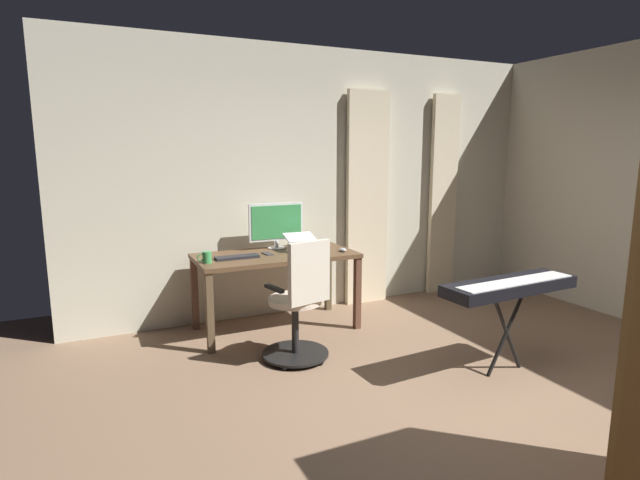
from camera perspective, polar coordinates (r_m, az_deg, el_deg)
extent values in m
plane|color=#81644C|center=(3.55, 21.36, -19.59)|extent=(7.45, 7.45, 0.00)
cube|color=beige|center=(5.47, 0.07, 6.66)|extent=(5.35, 0.10, 2.78)
cube|color=beige|center=(6.22, 13.80, 4.89)|extent=(0.36, 0.06, 2.36)
cube|color=beige|center=(5.63, 5.40, 4.61)|extent=(0.51, 0.06, 2.36)
cube|color=brown|center=(4.81, -5.08, -1.80)|extent=(1.51, 0.73, 0.04)
cube|color=brown|center=(4.90, 4.25, -6.07)|extent=(0.06, 0.06, 0.71)
cube|color=brown|center=(4.41, -12.40, -8.14)|extent=(0.06, 0.06, 0.71)
cube|color=brown|center=(5.46, 0.91, -4.35)|extent=(0.06, 0.06, 0.71)
cube|color=brown|center=(5.02, -14.05, -5.95)|extent=(0.06, 0.06, 0.71)
cylinder|color=black|center=(4.33, -2.81, -12.73)|extent=(0.56, 0.56, 0.02)
sphere|color=black|center=(4.47, -0.03, -12.14)|extent=(0.05, 0.05, 0.05)
sphere|color=black|center=(4.56, -3.76, -11.71)|extent=(0.05, 0.05, 0.05)
sphere|color=black|center=(4.34, -6.29, -12.89)|extent=(0.05, 0.05, 0.05)
sphere|color=black|center=(4.11, -4.02, -14.25)|extent=(0.05, 0.05, 0.05)
sphere|color=black|center=(4.19, 0.08, -13.71)|extent=(0.05, 0.05, 0.05)
cylinder|color=black|center=(4.24, -2.83, -10.01)|extent=(0.06, 0.06, 0.44)
cylinder|color=beige|center=(4.17, -2.86, -6.85)|extent=(0.53, 0.53, 0.05)
cube|color=beige|center=(3.94, -1.23, -3.72)|extent=(0.38, 0.13, 0.50)
cube|color=black|center=(4.02, -5.23, -5.50)|extent=(0.09, 0.24, 0.03)
cube|color=black|center=(4.24, -0.65, -4.63)|extent=(0.09, 0.24, 0.03)
cylinder|color=white|center=(5.06, -4.94, -0.89)|extent=(0.18, 0.18, 0.01)
cylinder|color=white|center=(5.06, -4.94, -0.44)|extent=(0.04, 0.04, 0.07)
cube|color=white|center=(5.02, -5.00, 2.07)|extent=(0.57, 0.03, 0.38)
cube|color=#3D9951|center=(5.01, -4.93, 2.05)|extent=(0.52, 0.01, 0.33)
cube|color=#232328|center=(4.64, -9.41, -1.93)|extent=(0.40, 0.12, 0.02)
cube|color=white|center=(4.83, -1.85, -1.34)|extent=(0.31, 0.25, 0.02)
cube|color=white|center=(4.92, -2.31, 0.33)|extent=(0.30, 0.25, 0.06)
ellipsoid|color=#B7BCC1|center=(4.89, 2.61, -1.11)|extent=(0.06, 0.10, 0.04)
cube|color=#333338|center=(4.79, -6.00, -1.56)|extent=(0.09, 0.15, 0.01)
cylinder|color=#3D9951|center=(4.50, -12.72, -1.93)|extent=(0.08, 0.08, 0.10)
torus|color=#3D9951|center=(4.49, -13.38, -1.92)|extent=(0.07, 0.01, 0.07)
cylinder|color=black|center=(4.22, 20.44, -9.80)|extent=(0.37, 0.05, 0.66)
cylinder|color=black|center=(4.22, 20.44, -9.80)|extent=(0.37, 0.05, 0.66)
cube|color=black|center=(4.12, 20.76, -4.92)|extent=(1.16, 0.38, 0.09)
cube|color=white|center=(4.07, 21.39, -4.42)|extent=(1.06, 0.23, 0.01)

